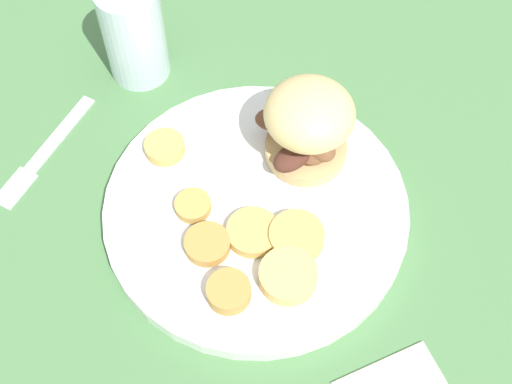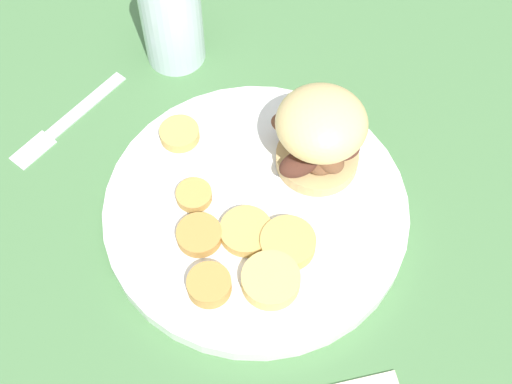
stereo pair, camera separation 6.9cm
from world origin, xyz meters
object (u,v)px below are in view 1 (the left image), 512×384
dinner_plate (256,209)px  drinking_glass (134,32)px  sandwich (308,124)px  fork (45,151)px

dinner_plate → drinking_glass: bearing=120.9°
sandwich → drinking_glass: size_ratio=0.80×
drinking_glass → fork: bearing=-132.3°
dinner_plate → fork: (-0.22, 0.09, -0.01)m
dinner_plate → drinking_glass: (-0.12, 0.20, 0.05)m
drinking_glass → sandwich: bearing=-39.2°
sandwich → drinking_glass: 0.23m
fork → sandwich: bearing=-6.8°
dinner_plate → sandwich: 0.10m
dinner_plate → sandwich: size_ratio=3.16×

